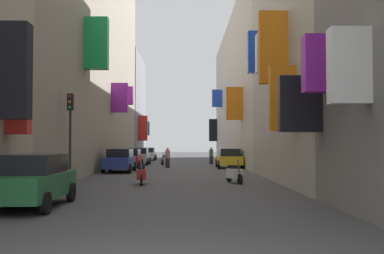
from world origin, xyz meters
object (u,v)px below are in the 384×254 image
object	(u,v)px
parked_car_blue	(120,160)
scooter_silver	(164,160)
parked_car_white	(147,154)
pedestrian_near_left	(211,156)
parked_car_yellow	(229,158)
scooter_white	(234,174)
parked_car_green	(31,180)
parked_car_red	(129,158)
scooter_red	(141,174)
pedestrian_crossing	(168,158)
parked_car_silver	(139,156)
traffic_light_near_corner	(70,123)

from	to	relation	value
parked_car_blue	scooter_silver	distance (m)	10.73
parked_car_white	pedestrian_near_left	bearing A→B (deg)	-57.27
parked_car_yellow	scooter_white	world-z (taller)	parked_car_yellow
parked_car_green	parked_car_red	distance (m)	22.95
parked_car_yellow	scooter_red	xyz separation A→B (m)	(-5.39, -14.51, -0.32)
parked_car_white	pedestrian_crossing	size ratio (longest dim) A/B	2.58
parked_car_yellow	scooter_silver	xyz separation A→B (m)	(-5.23, 5.59, -0.32)
parked_car_red	scooter_silver	world-z (taller)	parked_car_red
parked_car_blue	parked_car_silver	bearing A→B (deg)	89.17
scooter_silver	pedestrian_near_left	world-z (taller)	pedestrian_near_left
scooter_silver	traffic_light_near_corner	bearing A→B (deg)	-99.27
parked_car_red	parked_car_yellow	size ratio (longest dim) A/B	1.01
parked_car_white	parked_car_red	bearing A→B (deg)	-90.22
parked_car_silver	parked_car_red	xyz separation A→B (m)	(-0.19, -5.24, -0.02)
parked_car_blue	scooter_white	bearing A→B (deg)	-53.73
pedestrian_near_left	parked_car_yellow	bearing A→B (deg)	-81.40
parked_car_red	parked_car_blue	distance (m)	5.60
parked_car_yellow	scooter_red	bearing A→B (deg)	-110.39
parked_car_yellow	scooter_white	xyz separation A→B (m)	(-1.05, -13.94, -0.32)
parked_car_green	scooter_white	world-z (taller)	parked_car_green
parked_car_silver	traffic_light_near_corner	size ratio (longest dim) A/B	0.99
parked_car_yellow	pedestrian_crossing	xyz separation A→B (m)	(-4.75, 0.30, 0.00)
parked_car_silver	scooter_white	xyz separation A→B (m)	(6.52, -19.93, -0.32)
scooter_white	pedestrian_crossing	size ratio (longest dim) A/B	1.10
parked_car_green	traffic_light_near_corner	bearing A→B (deg)	95.15
parked_car_blue	pedestrian_crossing	bearing A→B (deg)	59.87
parked_car_yellow	pedestrian_near_left	xyz separation A→B (m)	(-1.01, 6.69, -0.01)
parked_car_blue	scooter_silver	size ratio (longest dim) A/B	2.44
parked_car_silver	parked_car_blue	size ratio (longest dim) A/B	0.92
parked_car_blue	parked_car_yellow	xyz separation A→B (m)	(7.73, 4.84, -0.02)
parked_car_silver	parked_car_yellow	size ratio (longest dim) A/B	0.98
parked_car_white	pedestrian_crossing	world-z (taller)	pedestrian_crossing
parked_car_green	scooter_silver	world-z (taller)	parked_car_green
scooter_silver	pedestrian_near_left	xyz separation A→B (m)	(4.22, 1.10, 0.31)
parked_car_silver	pedestrian_near_left	xyz separation A→B (m)	(6.56, 0.70, -0.01)
parked_car_blue	parked_car_white	xyz separation A→B (m)	(0.03, 21.94, -0.04)
parked_car_green	parked_car_red	size ratio (longest dim) A/B	0.99
scooter_white	pedestrian_crossing	world-z (taller)	pedestrian_crossing
parked_car_yellow	pedestrian_crossing	distance (m)	4.76
parked_car_yellow	parked_car_silver	bearing A→B (deg)	141.65
parked_car_red	scooter_red	bearing A→B (deg)	-81.15
parked_car_yellow	traffic_light_near_corner	size ratio (longest dim) A/B	1.01
parked_car_green	scooter_red	xyz separation A→B (m)	(2.53, 7.68, -0.34)
parked_car_red	traffic_light_near_corner	distance (m)	15.82
pedestrian_crossing	parked_car_green	bearing A→B (deg)	-98.02
scooter_silver	traffic_light_near_corner	distance (m)	20.91
scooter_silver	pedestrian_crossing	bearing A→B (deg)	-84.81
scooter_silver	scooter_red	size ratio (longest dim) A/B	1.01
pedestrian_crossing	parked_car_silver	bearing A→B (deg)	116.36
parked_car_green	traffic_light_near_corner	world-z (taller)	traffic_light_near_corner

